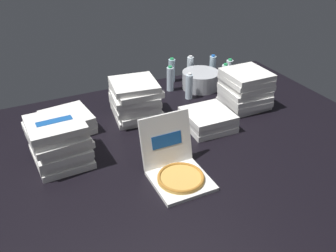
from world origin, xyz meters
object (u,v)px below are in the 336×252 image
ice_bucket (201,80)px  water_bottle_6 (172,70)px  pizza_stack_right_near (135,100)px  water_bottle_5 (170,79)px  water_bottle_3 (229,71)px  pizza_stack_left_near (208,119)px  pizza_stack_center_near (245,89)px  pizza_stack_left_far (67,122)px  water_bottle_1 (225,76)px  open_pizza_box (176,167)px  water_bottle_4 (190,68)px  pizza_stack_center_far (59,142)px  water_bottle_0 (213,67)px  water_bottle_2 (189,86)px

ice_bucket → water_bottle_6: size_ratio=1.45×
pizza_stack_right_near → water_bottle_5: pizza_stack_right_near is taller
water_bottle_6 → water_bottle_3: bearing=-28.1°
pizza_stack_left_near → pizza_stack_right_near: 0.62m
pizza_stack_center_near → pizza_stack_right_near: 0.96m
pizza_stack_left_far → water_bottle_6: 1.26m
water_bottle_1 → water_bottle_5: 0.53m
pizza_stack_left_far → ice_bucket: ice_bucket is taller
open_pizza_box → water_bottle_5: open_pizza_box is taller
ice_bucket → water_bottle_3: size_ratio=1.45×
water_bottle_4 → pizza_stack_left_near: bearing=-110.2°
open_pizza_box → water_bottle_5: bearing=65.8°
pizza_stack_left_near → water_bottle_4: bearing=69.8°
water_bottle_3 → ice_bucket: bearing=178.6°
pizza_stack_center_far → water_bottle_4: bearing=30.6°
water_bottle_5 → pizza_stack_center_far: bearing=-148.7°
ice_bucket → water_bottle_0: 0.28m
pizza_stack_left_near → ice_bucket: size_ratio=1.05×
water_bottle_3 → water_bottle_5: (-0.61, 0.08, 0.00)m
ice_bucket → water_bottle_4: (0.01, 0.24, 0.04)m
water_bottle_3 → water_bottle_6: 0.57m
pizza_stack_center_near → pizza_stack_right_near: same height
pizza_stack_center_far → ice_bucket: 1.61m
open_pizza_box → water_bottle_3: (1.16, 1.13, 0.04)m
pizza_stack_left_far → water_bottle_0: water_bottle_0 is taller
pizza_stack_left_near → water_bottle_5: water_bottle_5 is taller
pizza_stack_right_near → water_bottle_0: bearing=23.5°
water_bottle_4 → ice_bucket: bearing=-93.4°
water_bottle_5 → ice_bucket: bearing=-14.6°
pizza_stack_center_near → pizza_stack_center_far: pizza_stack_center_far is taller
open_pizza_box → pizza_stack_center_far: (-0.64, 0.49, 0.09)m
pizza_stack_left_near → water_bottle_4: water_bottle_4 is taller
pizza_stack_right_near → water_bottle_5: bearing=36.0°
water_bottle_3 → water_bottle_4: bearing=141.3°
pizza_stack_right_near → pizza_stack_left_near: bearing=-40.5°
water_bottle_2 → water_bottle_4: size_ratio=1.00×
pizza_stack_center_far → water_bottle_4: size_ratio=1.67×
open_pizza_box → water_bottle_5: 1.33m
water_bottle_0 → pizza_stack_left_far: bearing=-166.0°
open_pizza_box → water_bottle_6: 1.54m
pizza_stack_center_near → water_bottle_6: bearing=113.7°
water_bottle_0 → pizza_stack_left_near: bearing=-123.5°
water_bottle_1 → water_bottle_2: size_ratio=1.00×
water_bottle_0 → water_bottle_1: same height
pizza_stack_center_far → pizza_stack_left_far: pizza_stack_center_far is taller
pizza_stack_center_far → ice_bucket: pizza_stack_center_far is taller
water_bottle_0 → water_bottle_5: (-0.52, -0.08, 0.00)m
pizza_stack_center_far → water_bottle_6: pizza_stack_center_far is taller
pizza_stack_right_near → water_bottle_1: 1.02m
water_bottle_6 → water_bottle_2: bearing=-93.9°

